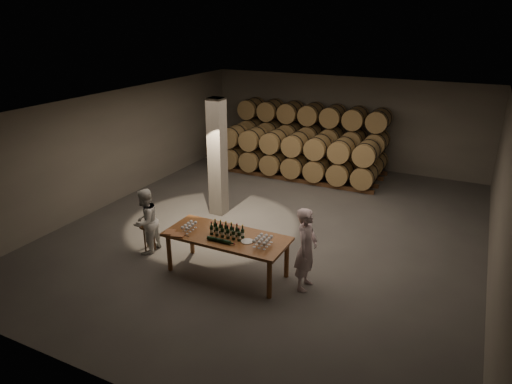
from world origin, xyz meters
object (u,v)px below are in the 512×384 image
at_px(tasting_table, 227,240).
at_px(bottle_cluster, 227,232).
at_px(plate, 247,241).
at_px(stool, 148,229).
at_px(notebook_near, 178,235).
at_px(person_man, 306,249).
at_px(person_woman, 145,221).

height_order(tasting_table, bottle_cluster, bottle_cluster).
relative_size(tasting_table, plate, 10.18).
xyz_separation_m(tasting_table, stool, (-2.17, 0.11, -0.27)).
xyz_separation_m(notebook_near, person_man, (2.57, 0.69, -0.05)).
xyz_separation_m(bottle_cluster, notebook_near, (-0.93, -0.42, -0.09)).
xyz_separation_m(stool, person_woman, (0.03, -0.08, 0.25)).
height_order(tasting_table, notebook_near, notebook_near).
relative_size(plate, notebook_near, 0.95).
bearing_deg(notebook_near, person_woman, 142.00).
distance_m(notebook_near, stool, 1.44).
xyz_separation_m(bottle_cluster, plate, (0.48, -0.03, -0.10)).
relative_size(notebook_near, person_man, 0.16).
distance_m(tasting_table, stool, 2.19).
xyz_separation_m(notebook_near, person_woman, (-1.25, 0.47, -0.14)).
bearing_deg(person_man, plate, 104.61).
height_order(plate, notebook_near, notebook_near).
distance_m(bottle_cluster, person_man, 1.67).
bearing_deg(bottle_cluster, person_woman, 178.68).
bearing_deg(tasting_table, person_woman, 179.35).
height_order(plate, person_woman, person_woman).
bearing_deg(plate, notebook_near, -164.52).
bearing_deg(stool, tasting_table, -2.81).
height_order(bottle_cluster, stool, bottle_cluster).
xyz_separation_m(tasting_table, plate, (0.51, -0.06, 0.11)).
bearing_deg(person_man, bottle_cluster, 99.36).
distance_m(notebook_near, person_woman, 1.34).
bearing_deg(stool, person_woman, -72.43).
bearing_deg(notebook_near, bottle_cluster, 7.41).
xyz_separation_m(person_man, person_woman, (-3.81, -0.21, -0.09)).
bearing_deg(stool, notebook_near, -23.61).
bearing_deg(person_woman, person_man, 89.20).
bearing_deg(person_man, tasting_table, 98.35).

